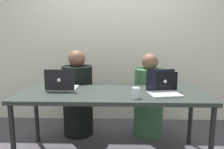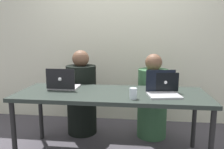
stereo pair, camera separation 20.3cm
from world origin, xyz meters
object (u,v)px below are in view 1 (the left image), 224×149
person_on_left (78,98)px  laptop_front_right (163,89)px  person_on_right (149,100)px  laptop_back_left (62,85)px  water_glass_right (136,94)px  laptop_back_right (162,86)px

person_on_left → laptop_front_right: person_on_left is taller
person_on_right → laptop_front_right: bearing=97.7°
laptop_front_right → laptop_back_left: bearing=162.5°
water_glass_right → laptop_back_left: bearing=158.7°
person_on_right → laptop_front_right: size_ratio=3.14×
laptop_back_left → water_glass_right: bearing=158.9°
person_on_left → laptop_front_right: (1.00, -0.60, 0.28)m
person_on_left → laptop_back_left: (-0.09, -0.46, 0.28)m
laptop_back_right → laptop_back_left: bearing=-8.4°
laptop_back_left → water_glass_right: laptop_back_left is taller
laptop_back_left → water_glass_right: size_ratio=3.08×
person_on_left → laptop_back_left: size_ratio=3.54×
person_on_left → person_on_right: 0.95m
laptop_front_right → laptop_back_right: 0.16m
laptop_back_left → water_glass_right: (0.80, -0.31, -0.01)m
person_on_left → water_glass_right: person_on_left is taller
person_on_left → laptop_back_right: size_ratio=3.60×
person_on_right → water_glass_right: bearing=75.4°
person_on_left → laptop_back_right: 1.15m
person_on_right → laptop_front_right: 0.67m
person_on_right → person_on_left: bearing=2.4°
laptop_front_right → person_on_left: bearing=138.8°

